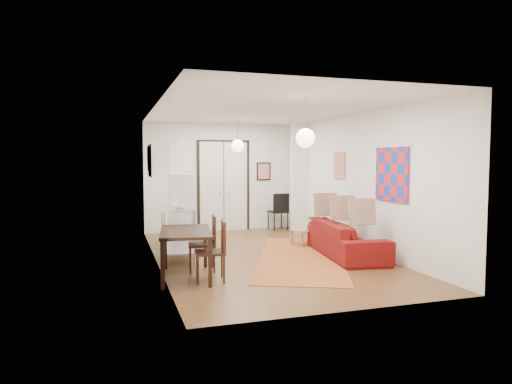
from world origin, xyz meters
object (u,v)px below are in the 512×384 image
object	(u,v)px
sofa	(346,239)
dining_chair_far	(209,245)
coffee_table	(309,231)
black_side_chair	(277,208)
dining_table	(186,236)
fridge	(181,210)
dining_chair_near	(201,238)
kitchen_counter	(178,224)

from	to	relation	value
sofa	dining_chair_far	xyz separation A→B (m)	(-2.99, -0.97, 0.21)
dining_chair_far	coffee_table	bearing A→B (deg)	138.06
dining_chair_far	black_side_chair	distance (m)	5.52
dining_table	coffee_table	bearing A→B (deg)	33.84
fridge	dining_chair_near	world-z (taller)	fridge
dining_chair_near	dining_chair_far	distance (m)	0.70
sofa	coffee_table	bearing A→B (deg)	16.01
kitchen_counter	dining_table	world-z (taller)	kitchen_counter
coffee_table	dining_chair_near	world-z (taller)	dining_chair_near
coffee_table	kitchen_counter	bearing A→B (deg)	-168.78
sofa	coffee_table	size ratio (longest dim) A/B	2.66
kitchen_counter	dining_chair_near	world-z (taller)	kitchen_counter
coffee_table	dining_table	bearing A→B (deg)	-146.16
coffee_table	dining_chair_far	world-z (taller)	dining_chair_far
fridge	dining_chair_near	size ratio (longest dim) A/B	1.66
fridge	coffee_table	bearing A→B (deg)	-7.27
sofa	dining_chair_near	world-z (taller)	dining_chair_near
fridge	dining_chair_far	distance (m)	3.12
dining_chair_near	fridge	bearing A→B (deg)	-172.08
dining_chair_far	dining_chair_near	bearing A→B (deg)	-171.99
sofa	dining_table	world-z (taller)	dining_table
dining_table	black_side_chair	distance (m)	5.49
coffee_table	dining_chair_near	bearing A→B (deg)	-149.47
kitchen_counter	black_side_chair	size ratio (longest dim) A/B	1.38
sofa	black_side_chair	size ratio (longest dim) A/B	2.36
sofa	dining_chair_far	distance (m)	3.15
coffee_table	dining_table	size ratio (longest dim) A/B	0.60
sofa	fridge	bearing A→B (deg)	62.36
sofa	black_side_chair	distance (m)	3.75
dining_chair_near	black_side_chair	xyz separation A→B (m)	(2.88, 4.01, 0.04)
kitchen_counter	fridge	size ratio (longest dim) A/B	0.87
dining_chair_near	black_side_chair	bearing A→B (deg)	152.38
coffee_table	dining_chair_far	bearing A→B (deg)	-139.95
dining_chair_far	sofa	bearing A→B (deg)	116.01
dining_table	black_side_chair	bearing A→B (deg)	54.28
coffee_table	kitchen_counter	size ratio (longest dim) A/B	0.64
dining_chair_near	dining_chair_far	world-z (taller)	same
dining_chair_near	dining_chair_far	bearing A→B (deg)	8.01
coffee_table	dining_chair_far	distance (m)	3.66
sofa	fridge	xyz separation A→B (m)	(-2.98, 2.14, 0.45)
coffee_table	kitchen_counter	distance (m)	3.11
fridge	dining_table	distance (m)	2.88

